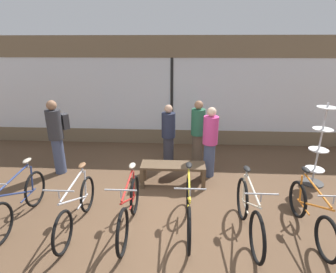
{
  "coord_description": "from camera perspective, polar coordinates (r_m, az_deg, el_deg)",
  "views": [
    {
      "loc": [
        0.31,
        -4.02,
        2.97
      ],
      "look_at": [
        0.0,
        1.66,
        0.95
      ],
      "focal_mm": 28.0,
      "sensor_mm": 36.0,
      "label": 1
    }
  ],
  "objects": [
    {
      "name": "ground_plane",
      "position": [
        5.01,
        -1.1,
        -16.82
      ],
      "size": [
        24.0,
        24.0,
        0.0
      ],
      "primitive_type": "plane",
      "color": "brown"
    },
    {
      "name": "shop_back_wall",
      "position": [
        7.87,
        0.84,
        9.78
      ],
      "size": [
        12.0,
        0.08,
        3.2
      ],
      "color": "#7A664C",
      "rests_on": "ground_plane"
    },
    {
      "name": "bicycle_far_left",
      "position": [
        5.34,
        -29.68,
        -12.27
      ],
      "size": [
        0.46,
        1.73,
        1.02
      ],
      "color": "black",
      "rests_on": "ground_plane"
    },
    {
      "name": "bicycle_left",
      "position": [
        4.79,
        -19.28,
        -14.51
      ],
      "size": [
        0.46,
        1.71,
        1.01
      ],
      "color": "black",
      "rests_on": "ground_plane"
    },
    {
      "name": "bicycle_center_left",
      "position": [
        4.53,
        -8.43,
        -15.36
      ],
      "size": [
        0.46,
        1.72,
        1.04
      ],
      "color": "black",
      "rests_on": "ground_plane"
    },
    {
      "name": "bicycle_center_right",
      "position": [
        4.53,
        4.46,
        -15.19
      ],
      "size": [
        0.46,
        1.71,
        1.04
      ],
      "color": "black",
      "rests_on": "ground_plane"
    },
    {
      "name": "bicycle_right",
      "position": [
        4.55,
        17.19,
        -15.73
      ],
      "size": [
        0.46,
        1.73,
        1.05
      ],
      "color": "black",
      "rests_on": "ground_plane"
    },
    {
      "name": "bicycle_far_right",
      "position": [
        4.98,
        28.63,
        -14.65
      ],
      "size": [
        0.46,
        1.69,
        1.01
      ],
      "color": "black",
      "rests_on": "ground_plane"
    },
    {
      "name": "accessory_rack",
      "position": [
        6.53,
        29.86,
        -3.02
      ],
      "size": [
        0.48,
        0.48,
        1.85
      ],
      "color": "#333333",
      "rests_on": "ground_plane"
    },
    {
      "name": "display_bench",
      "position": [
        5.77,
        1.11,
        -6.91
      ],
      "size": [
        1.4,
        0.44,
        0.49
      ],
      "color": "brown",
      "rests_on": "ground_plane"
    },
    {
      "name": "customer_near_rack",
      "position": [
        6.06,
        9.14,
        -0.99
      ],
      "size": [
        0.46,
        0.46,
        1.66
      ],
      "color": "#424C6B",
      "rests_on": "ground_plane"
    },
    {
      "name": "customer_by_window",
      "position": [
        6.59,
        6.48,
        0.96
      ],
      "size": [
        0.34,
        0.34,
        1.68
      ],
      "color": "brown",
      "rests_on": "ground_plane"
    },
    {
      "name": "customer_mid_floor",
      "position": [
        6.52,
        0.1,
        0.38
      ],
      "size": [
        0.36,
        0.36,
        1.59
      ],
      "color": "#2D2D38",
      "rests_on": "ground_plane"
    },
    {
      "name": "customer_near_bench",
      "position": [
        6.64,
        -23.08,
        0.35
      ],
      "size": [
        0.54,
        0.55,
        1.78
      ],
      "color": "#424C6B",
      "rests_on": "ground_plane"
    }
  ]
}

